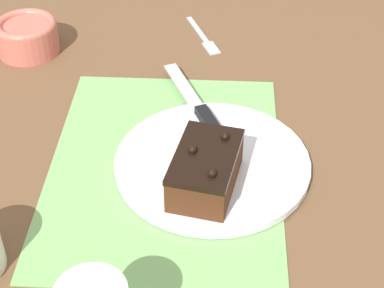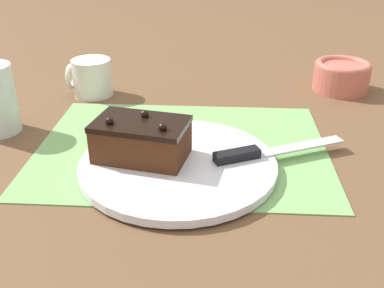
% 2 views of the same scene
% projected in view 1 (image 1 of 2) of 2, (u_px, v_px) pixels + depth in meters
% --- Properties ---
extents(ground_plane, '(3.00, 3.00, 0.00)m').
position_uv_depth(ground_plane, '(165.00, 167.00, 0.95)').
color(ground_plane, brown).
extents(placemat_woven, '(0.46, 0.34, 0.00)m').
position_uv_depth(placemat_woven, '(165.00, 166.00, 0.95)').
color(placemat_woven, '#7AB266').
rests_on(placemat_woven, ground_plane).
extents(cake_plate, '(0.29, 0.29, 0.01)m').
position_uv_depth(cake_plate, '(212.00, 165.00, 0.94)').
color(cake_plate, white).
rests_on(cake_plate, placemat_woven).
extents(chocolate_cake, '(0.15, 0.11, 0.07)m').
position_uv_depth(chocolate_cake, '(205.00, 170.00, 0.88)').
color(chocolate_cake, '#472614').
rests_on(chocolate_cake, cake_plate).
extents(serving_knife, '(0.21, 0.11, 0.01)m').
position_uv_depth(serving_knife, '(200.00, 109.00, 1.03)').
color(serving_knife, black).
rests_on(serving_knife, cake_plate).
extents(small_bowl, '(0.11, 0.11, 0.06)m').
position_uv_depth(small_bowl, '(27.00, 35.00, 1.18)').
color(small_bowl, '#C66656').
rests_on(small_bowl, ground_plane).
extents(dessert_fork, '(0.14, 0.07, 0.01)m').
position_uv_depth(dessert_fork, '(204.00, 38.00, 1.24)').
color(dessert_fork, '#B7BABF').
rests_on(dessert_fork, ground_plane).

